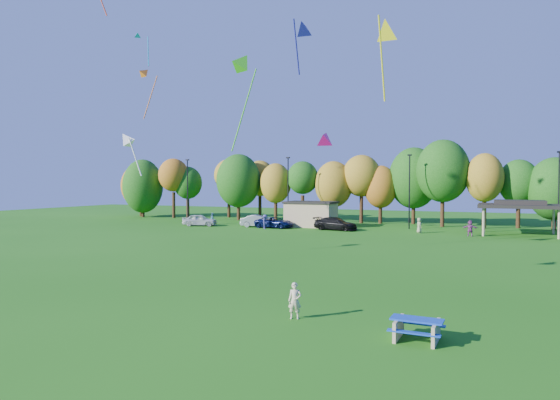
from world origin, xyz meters
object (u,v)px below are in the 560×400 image
at_px(picnic_table, 417,328).
at_px(car_b, 259,221).
at_px(car_a, 200,220).
at_px(kite_flyer, 295,301).
at_px(car_c, 274,222).
at_px(car_d, 336,224).

height_order(picnic_table, car_b, car_b).
bearing_deg(car_a, kite_flyer, -159.45).
relative_size(picnic_table, car_c, 0.38).
distance_m(picnic_table, kite_flyer, 5.15).
distance_m(kite_flyer, car_a, 45.74).
xyz_separation_m(kite_flyer, car_c, (-17.57, 37.66, -0.07)).
height_order(car_a, car_d, same).
height_order(car_a, car_b, car_a).
xyz_separation_m(car_a, car_b, (7.78, 1.55, -0.00)).
relative_size(kite_flyer, car_d, 0.29).
distance_m(car_a, car_d, 18.04).
bearing_deg(picnic_table, kite_flyer, 171.68).
bearing_deg(car_c, car_b, 85.41).
bearing_deg(car_a, car_c, -99.65).
bearing_deg(car_d, car_c, 100.38).
distance_m(kite_flyer, car_b, 42.87).
height_order(car_a, car_c, car_a).
relative_size(car_a, car_c, 0.91).
height_order(kite_flyer, car_a, car_a).
bearing_deg(car_a, picnic_table, -155.45).
height_order(picnic_table, car_c, car_c).
height_order(kite_flyer, car_b, car_b).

